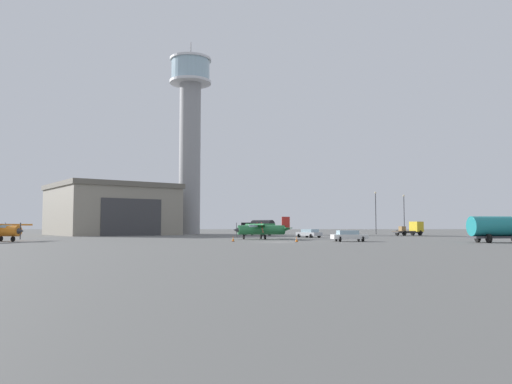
{
  "coord_description": "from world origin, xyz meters",
  "views": [
    {
      "loc": [
        -3.91,
        -59.74,
        1.99
      ],
      "look_at": [
        -1.75,
        34.84,
        8.31
      ],
      "focal_mm": 35.08,
      "sensor_mm": 36.0,
      "label": 1
    }
  ],
  "objects_px": {
    "truck_flatbed_yellow": "(412,229)",
    "car_silver": "(309,233)",
    "traffic_cone_near_right": "(297,239)",
    "control_tower": "(190,126)",
    "light_post_east": "(376,209)",
    "truck_fuel_tanker_teal": "(499,228)",
    "airplane_green": "(262,229)",
    "truck_fuel_tanker_black": "(259,227)",
    "traffic_cone_near_left": "(233,239)",
    "light_post_west": "(404,211)",
    "car_white": "(349,235)"
  },
  "relations": [
    {
      "from": "traffic_cone_near_left",
      "to": "airplane_green",
      "type": "bearing_deg",
      "value": 69.57
    },
    {
      "from": "truck_fuel_tanker_teal",
      "to": "light_post_east",
      "type": "bearing_deg",
      "value": 85.87
    },
    {
      "from": "airplane_green",
      "to": "car_silver",
      "type": "distance_m",
      "value": 11.79
    },
    {
      "from": "car_white",
      "to": "traffic_cone_near_right",
      "type": "relative_size",
      "value": 6.87
    },
    {
      "from": "car_white",
      "to": "car_silver",
      "type": "height_order",
      "value": "same"
    },
    {
      "from": "control_tower",
      "to": "light_post_west",
      "type": "distance_m",
      "value": 52.75
    },
    {
      "from": "truck_fuel_tanker_black",
      "to": "traffic_cone_near_left",
      "type": "height_order",
      "value": "truck_fuel_tanker_black"
    },
    {
      "from": "traffic_cone_near_left",
      "to": "traffic_cone_near_right",
      "type": "distance_m",
      "value": 7.88
    },
    {
      "from": "truck_flatbed_yellow",
      "to": "car_silver",
      "type": "xyz_separation_m",
      "value": [
        -22.46,
        -16.84,
        -0.57
      ]
    },
    {
      "from": "car_white",
      "to": "traffic_cone_near_right",
      "type": "height_order",
      "value": "car_white"
    },
    {
      "from": "truck_flatbed_yellow",
      "to": "light_post_east",
      "type": "distance_m",
      "value": 13.29
    },
    {
      "from": "truck_fuel_tanker_black",
      "to": "car_silver",
      "type": "distance_m",
      "value": 19.89
    },
    {
      "from": "car_white",
      "to": "light_post_west",
      "type": "xyz_separation_m",
      "value": [
        22.97,
        49.92,
        4.54
      ]
    },
    {
      "from": "truck_fuel_tanker_teal",
      "to": "airplane_green",
      "type": "bearing_deg",
      "value": 146.25
    },
    {
      "from": "truck_fuel_tanker_teal",
      "to": "car_silver",
      "type": "xyz_separation_m",
      "value": [
        -18.92,
        23.65,
        -0.92
      ]
    },
    {
      "from": "truck_flatbed_yellow",
      "to": "traffic_cone_near_right",
      "type": "xyz_separation_m",
      "value": [
        -26.74,
        -38.13,
        -0.98
      ]
    },
    {
      "from": "truck_fuel_tanker_black",
      "to": "truck_flatbed_yellow",
      "type": "height_order",
      "value": "truck_fuel_tanker_black"
    },
    {
      "from": "airplane_green",
      "to": "truck_fuel_tanker_teal",
      "type": "bearing_deg",
      "value": 138.16
    },
    {
      "from": "truck_fuel_tanker_teal",
      "to": "traffic_cone_near_right",
      "type": "bearing_deg",
      "value": 169.59
    },
    {
      "from": "control_tower",
      "to": "truck_fuel_tanker_black",
      "type": "xyz_separation_m",
      "value": [
        15.62,
        -16.8,
        -23.47
      ]
    },
    {
      "from": "traffic_cone_near_right",
      "to": "light_post_east",
      "type": "bearing_deg",
      "value": 65.56
    },
    {
      "from": "control_tower",
      "to": "traffic_cone_near_left",
      "type": "distance_m",
      "value": 60.83
    },
    {
      "from": "airplane_green",
      "to": "light_post_west",
      "type": "bearing_deg",
      "value": -143.02
    },
    {
      "from": "traffic_cone_near_left",
      "to": "control_tower",
      "type": "bearing_deg",
      "value": 101.84
    },
    {
      "from": "airplane_green",
      "to": "truck_flatbed_yellow",
      "type": "height_order",
      "value": "airplane_green"
    },
    {
      "from": "traffic_cone_near_right",
      "to": "control_tower",
      "type": "bearing_deg",
      "value": 108.62
    },
    {
      "from": "truck_fuel_tanker_black",
      "to": "light_post_east",
      "type": "height_order",
      "value": "light_post_east"
    },
    {
      "from": "car_silver",
      "to": "light_post_west",
      "type": "xyz_separation_m",
      "value": [
        25.37,
        30.57,
        4.54
      ]
    },
    {
      "from": "truck_flatbed_yellow",
      "to": "truck_fuel_tanker_teal",
      "type": "xyz_separation_m",
      "value": [
        -3.54,
        -40.49,
        0.35
      ]
    },
    {
      "from": "light_post_east",
      "to": "airplane_green",
      "type": "bearing_deg",
      "value": -125.21
    },
    {
      "from": "truck_fuel_tanker_black",
      "to": "light_post_east",
      "type": "relative_size",
      "value": 0.72
    },
    {
      "from": "car_silver",
      "to": "light_post_west",
      "type": "bearing_deg",
      "value": -74.88
    },
    {
      "from": "airplane_green",
      "to": "control_tower",
      "type": "bearing_deg",
      "value": -83.39
    },
    {
      "from": "control_tower",
      "to": "airplane_green",
      "type": "height_order",
      "value": "control_tower"
    },
    {
      "from": "car_white",
      "to": "traffic_cone_near_right",
      "type": "distance_m",
      "value": 6.96
    },
    {
      "from": "truck_fuel_tanker_teal",
      "to": "light_post_west",
      "type": "distance_m",
      "value": 54.72
    },
    {
      "from": "truck_fuel_tanker_black",
      "to": "traffic_cone_near_left",
      "type": "bearing_deg",
      "value": 121.86
    },
    {
      "from": "truck_fuel_tanker_teal",
      "to": "car_silver",
      "type": "bearing_deg",
      "value": 124.06
    },
    {
      "from": "truck_fuel_tanker_black",
      "to": "control_tower",
      "type": "bearing_deg",
      "value": -8.81
    },
    {
      "from": "light_post_east",
      "to": "traffic_cone_near_right",
      "type": "height_order",
      "value": "light_post_east"
    },
    {
      "from": "truck_flatbed_yellow",
      "to": "traffic_cone_near_left",
      "type": "xyz_separation_m",
      "value": [
        -34.35,
        -36.07,
        -0.97
      ]
    },
    {
      "from": "airplane_green",
      "to": "car_white",
      "type": "distance_m",
      "value": 14.89
    },
    {
      "from": "traffic_cone_near_right",
      "to": "truck_flatbed_yellow",
      "type": "bearing_deg",
      "value": 54.96
    },
    {
      "from": "traffic_cone_near_left",
      "to": "traffic_cone_near_right",
      "type": "relative_size",
      "value": 1.04
    },
    {
      "from": "light_post_west",
      "to": "truck_fuel_tanker_teal",
      "type": "bearing_deg",
      "value": -96.78
    },
    {
      "from": "car_silver",
      "to": "light_post_east",
      "type": "distance_m",
      "value": 34.55
    },
    {
      "from": "light_post_west",
      "to": "traffic_cone_near_left",
      "type": "height_order",
      "value": "light_post_west"
    },
    {
      "from": "car_white",
      "to": "truck_fuel_tanker_teal",
      "type": "bearing_deg",
      "value": -21.37
    },
    {
      "from": "airplane_green",
      "to": "traffic_cone_near_left",
      "type": "bearing_deg",
      "value": 56.88
    },
    {
      "from": "truck_fuel_tanker_teal",
      "to": "car_white",
      "type": "relative_size",
      "value": 1.59
    }
  ]
}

